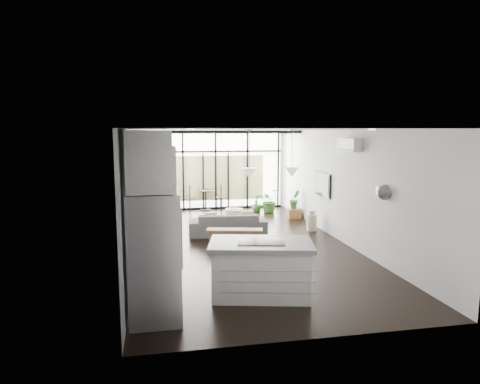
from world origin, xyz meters
name	(u,v)px	position (x,y,z in m)	size (l,w,h in m)	color
floor	(242,243)	(0.00, 0.00, 0.00)	(5.00, 10.00, 0.00)	black
ceiling	(242,130)	(0.00, 0.00, 2.80)	(5.00, 10.00, 0.00)	silver
wall_left	(137,190)	(-2.50, 0.00, 1.40)	(0.02, 10.00, 2.80)	silver
wall_right	(339,185)	(2.50, 0.00, 1.40)	(0.02, 10.00, 2.80)	silver
wall_back	(215,170)	(0.00, 5.00, 1.40)	(5.00, 0.02, 2.80)	silver
wall_front	(317,237)	(0.00, -5.00, 1.40)	(5.00, 0.02, 2.80)	silver
glazing	(216,170)	(0.00, 4.88, 1.40)	(5.00, 0.20, 2.80)	black
skylight	(219,131)	(0.00, 4.00, 2.77)	(4.70, 1.90, 0.06)	silver
neighbour_building	(216,178)	(0.00, 4.95, 1.10)	(3.50, 0.02, 1.60)	#F4E7A6
island	(261,269)	(-0.35, -3.38, 0.47)	(1.71, 1.01, 0.93)	white
cooktop	(261,242)	(-0.35, -3.38, 0.94)	(0.77, 0.51, 0.01)	black
fridge	(155,256)	(-2.08, -3.92, 0.95)	(0.74, 0.92, 1.91)	#A9A8AD
appliance_column	(157,223)	(-2.05, -3.05, 1.26)	(0.65, 0.68, 2.52)	white
upper_cabinets	(150,159)	(-2.12, -3.50, 2.35)	(0.62, 1.75, 0.86)	white
pendant_left	(249,173)	(-0.40, -2.65, 2.02)	(0.26, 0.26, 0.18)	silver
pendant_right	(292,172)	(0.40, -2.65, 2.02)	(0.26, 0.26, 0.18)	silver
sofa	(228,220)	(-0.21, 0.93, 0.40)	(2.06, 0.60, 0.81)	#515154
console_bench	(235,238)	(-0.23, -0.24, 0.22)	(1.34, 0.34, 0.43)	brown
pouf	(234,216)	(0.21, 2.36, 0.22)	(0.54, 0.54, 0.43)	beige
crate	(294,213)	(2.25, 2.77, 0.15)	(0.40, 0.40, 0.31)	brown
plant_tall	(270,203)	(1.72, 3.87, 0.32)	(0.74, 0.82, 0.64)	#296226
plant_med	(256,207)	(1.28, 3.99, 0.18)	(0.36, 0.65, 0.36)	#296226
plant_crate	(295,204)	(2.25, 2.77, 0.44)	(0.34, 0.61, 0.27)	#296226
milk_can	(312,220)	(2.19, 1.02, 0.29)	(0.29, 0.29, 0.57)	beige
bistro_set	(206,201)	(-0.40, 4.67, 0.33)	(1.36, 0.54, 0.65)	black
tv	(322,184)	(2.46, 1.00, 1.30)	(0.05, 1.10, 0.65)	black
ac_unit	(349,145)	(2.38, -0.80, 2.45)	(0.22, 0.90, 0.30)	silver
framed_art	(137,187)	(-2.47, -0.50, 1.55)	(0.04, 0.70, 0.90)	black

